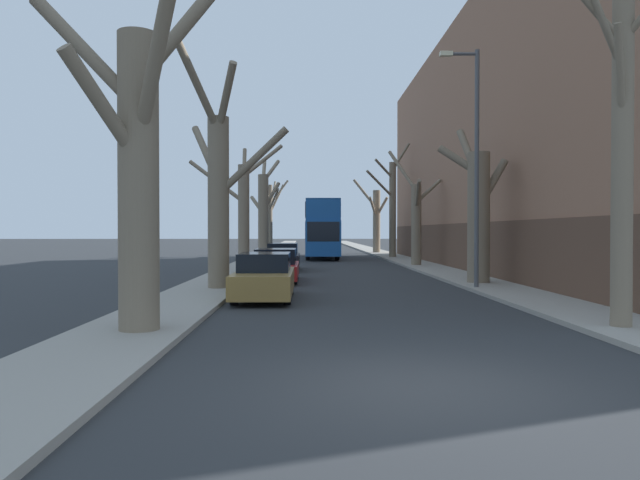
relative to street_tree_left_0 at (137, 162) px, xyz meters
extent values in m
plane|color=#2B2D30|center=(4.97, -3.86, -3.45)|extent=(300.00, 300.00, 0.00)
cube|color=gray|center=(-0.21, 46.14, -3.39)|extent=(2.33, 120.00, 0.12)
cube|color=gray|center=(10.15, 46.14, -3.39)|extent=(2.33, 120.00, 0.12)
cube|color=#93664C|center=(16.31, 19.70, 3.33)|extent=(10.00, 38.70, 13.56)
cube|color=brown|center=(11.29, 19.70, -2.20)|extent=(0.12, 37.93, 2.50)
cylinder|color=#7A6B56|center=(0.00, 0.06, -0.45)|extent=(0.80, 0.80, 6.01)
cylinder|color=#7A6B56|center=(0.82, 0.22, 2.68)|extent=(1.90, 0.62, 2.34)
cylinder|color=#7A6B56|center=(0.55, -0.73, 1.74)|extent=(1.44, 1.93, 2.91)
cylinder|color=#7A6B56|center=(-1.04, 0.14, 2.19)|extent=(2.30, 0.45, 2.38)
cylinder|color=#7A6B56|center=(-0.43, -0.66, 0.93)|extent=(1.20, 1.76, 1.97)
cylinder|color=#7A6B56|center=(0.26, 8.56, -0.42)|extent=(0.74, 0.74, 6.06)
cylinder|color=#7A6B56|center=(0.62, 7.80, 3.07)|extent=(1.04, 1.81, 2.16)
cylinder|color=#7A6B56|center=(-0.33, 9.54, 1.46)|extent=(1.49, 2.24, 2.38)
cylinder|color=#7A6B56|center=(1.45, 8.31, 1.02)|extent=(2.61, 0.78, 2.38)
cylinder|color=#7A6B56|center=(-0.21, 7.47, 3.34)|extent=(1.25, 2.46, 2.65)
cylinder|color=#7A6B56|center=(0.03, 18.43, -0.68)|extent=(0.59, 0.59, 5.55)
cylinder|color=#7A6B56|center=(-0.02, 19.11, 1.98)|extent=(0.31, 1.54, 2.34)
cylinder|color=#7A6B56|center=(0.97, 19.28, 2.42)|extent=(2.11, 1.93, 1.98)
cylinder|color=#7A6B56|center=(-1.44, 18.84, 1.26)|extent=(3.12, 1.05, 2.36)
cylinder|color=#7A6B56|center=(0.26, 28.50, -0.43)|extent=(0.72, 0.72, 6.05)
cylinder|color=#7A6B56|center=(0.72, 29.67, 2.94)|extent=(1.21, 2.56, 1.92)
cylinder|color=#7A6B56|center=(0.25, 29.31, 2.93)|extent=(0.28, 1.79, 1.79)
cylinder|color=#7A6B56|center=(0.77, 29.13, 1.10)|extent=(1.33, 1.56, 2.14)
cylinder|color=#7A6B56|center=(-0.22, 29.34, 0.49)|extent=(1.25, 1.91, 1.44)
cylinder|color=#7A6B56|center=(0.14, 36.86, -0.45)|extent=(0.49, 0.49, 6.01)
cylinder|color=#7A6B56|center=(0.71, 37.14, 1.34)|extent=(1.34, 0.79, 2.61)
cylinder|color=#7A6B56|center=(0.90, 37.15, 1.90)|extent=(1.70, 0.79, 2.22)
cylinder|color=#7A6B56|center=(-0.23, 36.05, 2.08)|extent=(0.95, 1.78, 1.60)
cylinder|color=#7A6B56|center=(0.32, 37.89, 1.65)|extent=(0.55, 2.22, 2.79)
cylinder|color=#7A6B56|center=(0.57, 35.68, 1.26)|extent=(1.05, 2.49, 1.72)
cylinder|color=#7A6B56|center=(9.86, 0.27, 0.15)|extent=(0.42, 0.42, 7.21)
cylinder|color=#7A6B56|center=(9.60, -0.09, 1.77)|extent=(0.71, 0.92, 1.83)
cylinder|color=#7A6B56|center=(9.30, 0.04, 2.91)|extent=(1.30, 0.65, 2.01)
cylinder|color=#7A6B56|center=(9.95, 10.43, -0.89)|extent=(0.84, 0.84, 5.12)
cylinder|color=#7A6B56|center=(10.47, 10.48, 0.47)|extent=(1.33, 0.41, 1.95)
cylinder|color=#7A6B56|center=(9.27, 10.76, 1.39)|extent=(1.64, 0.99, 1.29)
cylinder|color=#7A6B56|center=(9.80, 11.26, 1.69)|extent=(0.62, 1.93, 2.31)
cylinder|color=#7A6B56|center=(9.72, 21.85, -1.04)|extent=(0.59, 0.59, 4.83)
cylinder|color=#7A6B56|center=(9.10, 22.97, 2.29)|extent=(1.50, 2.46, 2.71)
cylinder|color=#7A6B56|center=(10.46, 22.01, 1.00)|extent=(1.66, 0.54, 1.47)
cylinder|color=#7A6B56|center=(9.60, 20.74, 0.73)|extent=(0.47, 2.34, 1.55)
cylinder|color=#7A6B56|center=(9.89, 32.27, 0.24)|extent=(0.53, 0.53, 7.38)
cylinder|color=#7A6B56|center=(8.83, 31.57, 2.19)|extent=(2.32, 1.61, 2.00)
cylinder|color=#7A6B56|center=(9.17, 31.78, 3.37)|extent=(1.64, 1.20, 1.44)
cylinder|color=#7A6B56|center=(10.48, 32.03, 4.30)|extent=(1.39, 0.70, 2.10)
cylinder|color=#7A6B56|center=(9.81, 41.78, -0.49)|extent=(0.68, 0.68, 5.92)
cylinder|color=#7A6B56|center=(8.79, 42.26, 2.15)|extent=(2.31, 1.27, 2.89)
cylinder|color=#7A6B56|center=(10.24, 41.33, 0.90)|extent=(1.17, 1.20, 1.85)
cylinder|color=#7A6B56|center=(9.43, 41.20, 0.81)|extent=(1.06, 1.44, 2.02)
cube|color=#19519E|center=(4.43, 32.90, -1.87)|extent=(2.46, 10.80, 2.47)
cube|color=#19519E|center=(4.43, 32.90, 0.09)|extent=(2.42, 10.59, 1.43)
cube|color=navy|center=(4.43, 32.90, 0.86)|extent=(2.42, 10.59, 0.12)
cube|color=black|center=(4.43, 32.90, -1.39)|extent=(2.49, 9.51, 1.29)
cube|color=black|center=(4.43, 32.90, 0.16)|extent=(2.49, 9.51, 1.09)
cube|color=black|center=(4.43, 27.52, -1.39)|extent=(2.22, 0.06, 1.35)
cylinder|color=black|center=(3.37, 29.66, -2.92)|extent=(0.30, 1.07, 1.07)
cylinder|color=black|center=(5.49, 29.66, -2.92)|extent=(0.30, 1.07, 1.07)
cylinder|color=black|center=(3.37, 35.93, -2.92)|extent=(0.30, 1.07, 1.07)
cylinder|color=black|center=(5.49, 35.93, -2.92)|extent=(0.30, 1.07, 1.07)
cube|color=olive|center=(2.04, 6.08, -2.93)|extent=(1.73, 4.37, 0.68)
cube|color=black|center=(2.04, 6.35, -2.32)|extent=(1.52, 2.27, 0.55)
cylinder|color=black|center=(1.28, 4.77, -3.14)|extent=(0.20, 0.63, 0.63)
cylinder|color=black|center=(2.79, 4.77, -3.14)|extent=(0.20, 0.63, 0.63)
cylinder|color=black|center=(1.28, 7.39, -3.14)|extent=(0.20, 0.63, 0.63)
cylinder|color=black|center=(2.79, 7.39, -3.14)|extent=(0.20, 0.63, 0.63)
cube|color=maroon|center=(2.04, 12.26, -2.99)|extent=(1.86, 4.50, 0.56)
cube|color=black|center=(2.04, 12.53, -2.41)|extent=(1.64, 2.34, 0.62)
cylinder|color=black|center=(1.22, 10.91, -3.14)|extent=(0.20, 0.63, 0.63)
cylinder|color=black|center=(2.86, 10.91, -3.14)|extent=(0.20, 0.63, 0.63)
cylinder|color=black|center=(1.22, 13.61, -3.14)|extent=(0.20, 0.63, 0.63)
cylinder|color=black|center=(2.86, 13.61, -3.14)|extent=(0.20, 0.63, 0.63)
cube|color=black|center=(2.04, 18.87, -2.93)|extent=(1.74, 4.46, 0.69)
cube|color=black|center=(2.04, 19.14, -2.29)|extent=(1.53, 2.32, 0.58)
cylinder|color=black|center=(1.28, 17.53, -3.12)|extent=(0.20, 0.66, 0.66)
cylinder|color=black|center=(2.80, 17.53, -3.12)|extent=(0.20, 0.66, 0.66)
cylinder|color=black|center=(1.28, 20.21, -3.12)|extent=(0.20, 0.66, 0.66)
cylinder|color=black|center=(2.80, 20.21, -3.12)|extent=(0.20, 0.66, 0.66)
cylinder|color=#4C4F54|center=(9.33, 8.63, 0.78)|extent=(0.16, 0.16, 8.47)
cylinder|color=#4C4F54|center=(8.78, 8.63, 4.87)|extent=(1.10, 0.11, 0.11)
cube|color=beige|center=(8.23, 8.63, 4.87)|extent=(0.44, 0.20, 0.16)
camera|label=1|loc=(3.37, -11.36, -1.37)|focal=32.00mm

